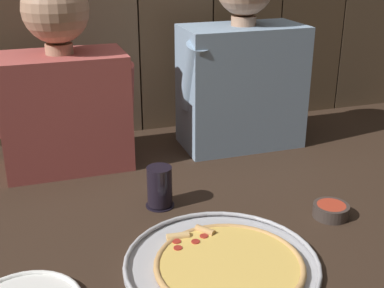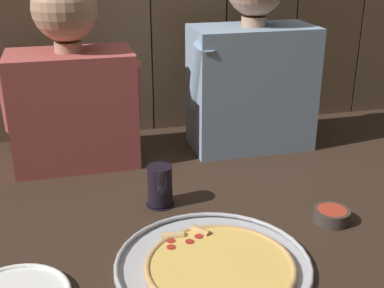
# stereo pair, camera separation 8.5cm
# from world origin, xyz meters

# --- Properties ---
(ground_plane) EXTENTS (3.20, 3.20, 0.00)m
(ground_plane) POSITION_xyz_m (0.00, 0.00, 0.00)
(ground_plane) COLOR #332319
(pizza_tray) EXTENTS (0.43, 0.43, 0.03)m
(pizza_tray) POSITION_xyz_m (-0.03, -0.18, 0.01)
(pizza_tray) COLOR #B2B2B7
(pizza_tray) RESTS_ON ground
(drinking_glass) EXTENTS (0.08, 0.08, 0.11)m
(drinking_glass) POSITION_xyz_m (-0.09, 0.13, 0.06)
(drinking_glass) COLOR black
(drinking_glass) RESTS_ON ground
(dipping_bowl) EXTENTS (0.09, 0.09, 0.03)m
(dipping_bowl) POSITION_xyz_m (0.31, -0.06, 0.02)
(dipping_bowl) COLOR #3D332D
(dipping_bowl) RESTS_ON ground
(diner_left) EXTENTS (0.41, 0.22, 0.58)m
(diner_left) POSITION_xyz_m (-0.29, 0.48, 0.27)
(diner_left) COLOR #AD4C47
(diner_left) RESTS_ON ground
(diner_right) EXTENTS (0.43, 0.22, 0.62)m
(diner_right) POSITION_xyz_m (0.29, 0.48, 0.28)
(diner_right) COLOR #849EB7
(diner_right) RESTS_ON ground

